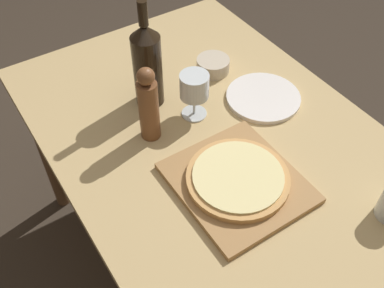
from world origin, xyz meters
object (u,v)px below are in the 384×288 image
(wine_bottle, at_px, (147,64))
(small_bowl, at_px, (213,65))
(pizza, at_px, (238,178))
(pepper_mill, at_px, (148,106))
(wine_glass, at_px, (194,87))

(wine_bottle, height_order, small_bowl, wine_bottle)
(pizza, bearing_deg, pepper_mill, 109.32)
(pepper_mill, relative_size, small_bowl, 2.18)
(pizza, distance_m, small_bowl, 0.49)
(pizza, distance_m, pepper_mill, 0.32)
(pizza, relative_size, small_bowl, 2.46)
(wine_bottle, bearing_deg, small_bowl, 3.49)
(pizza, relative_size, wine_bottle, 0.79)
(wine_glass, bearing_deg, wine_bottle, 122.06)
(pizza, xyz_separation_m, wine_bottle, (-0.03, 0.42, 0.11))
(small_bowl, bearing_deg, wine_glass, -139.70)
(pizza, distance_m, wine_bottle, 0.44)
(wine_glass, relative_size, small_bowl, 1.35)
(pepper_mill, relative_size, wine_glass, 1.62)
(pizza, bearing_deg, wine_bottle, 93.65)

